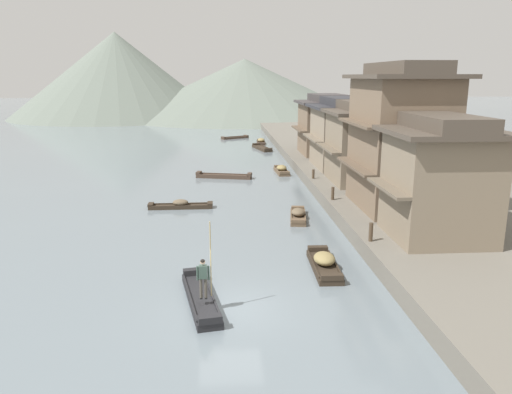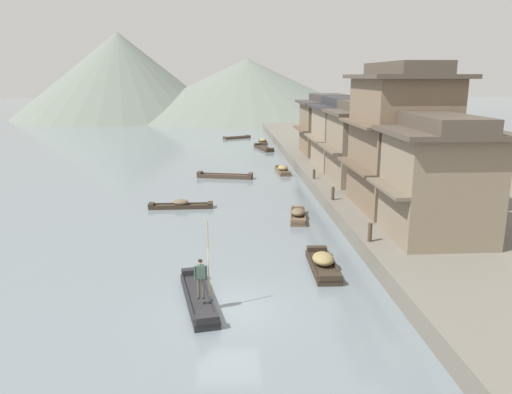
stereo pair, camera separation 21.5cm
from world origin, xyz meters
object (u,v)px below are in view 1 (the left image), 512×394
at_px(boat_moored_second, 282,170).
at_px(house_waterfront_second, 400,138).
at_px(boat_upstream_distant, 298,215).
at_px(boat_midriver_upstream, 261,142).
at_px(boat_moored_nearest, 262,148).
at_px(mooring_post_dock_near, 371,232).
at_px(house_waterfront_nearest, 440,179).
at_px(house_waterfront_far, 327,125).
at_px(house_waterfront_narrow, 342,133).
at_px(mooring_post_dock_far, 313,174).
at_px(boat_moored_third, 224,176).
at_px(boat_crossing_west, 181,205).
at_px(boat_midriver_drifting, 235,138).
at_px(mooring_post_dock_mid, 333,193).
at_px(boat_foreground_poled, 201,298).
at_px(boat_moored_far, 324,263).
at_px(house_waterfront_tall, 361,143).
at_px(boatman_person, 204,274).

xyz_separation_m(boat_moored_second, house_waterfront_second, (5.14, -16.29, 4.93)).
bearing_deg(boat_upstream_distant, boat_midriver_upstream, 89.05).
distance_m(boat_moored_nearest, mooring_post_dock_near, 38.30).
distance_m(house_waterfront_nearest, house_waterfront_far, 28.17).
xyz_separation_m(house_waterfront_narrow, mooring_post_dock_far, (-3.43, -5.15, -2.63)).
bearing_deg(boat_moored_third, boat_moored_second, 20.60).
height_order(boat_moored_second, boat_crossing_west, boat_moored_second).
bearing_deg(mooring_post_dock_far, house_waterfront_far, 73.70).
xyz_separation_m(boat_midriver_drifting, mooring_post_dock_far, (5.24, -34.05, 1.14)).
relative_size(boat_midriver_drifting, mooring_post_dock_mid, 4.79).
height_order(boat_moored_third, house_waterfront_second, house_waterfront_second).
bearing_deg(mooring_post_dock_mid, boat_foreground_poled, -122.42).
bearing_deg(boat_moored_nearest, boat_moored_far, -90.49).
height_order(boat_moored_nearest, house_waterfront_far, house_waterfront_far).
relative_size(boat_moored_third, boat_midriver_drifting, 1.22).
relative_size(house_waterfront_tall, house_waterfront_far, 0.96).
xyz_separation_m(boat_moored_second, mooring_post_dock_far, (1.65, -7.20, 1.00)).
bearing_deg(boat_moored_second, mooring_post_dock_far, -77.11).
bearing_deg(boat_midriver_upstream, boat_moored_nearest, -93.52).
bearing_deg(mooring_post_dock_mid, house_waterfront_far, 79.25).
relative_size(boat_moored_third, boat_midriver_upstream, 1.24).
relative_size(boat_midriver_drifting, mooring_post_dock_far, 5.62).
bearing_deg(boat_moored_third, house_waterfront_narrow, -0.01).
distance_m(boat_moored_second, boat_upstream_distant, 15.55).
height_order(boat_moored_nearest, house_waterfront_tall, house_waterfront_tall).
relative_size(house_waterfront_nearest, house_waterfront_narrow, 0.83).
distance_m(boat_crossing_west, mooring_post_dock_mid, 10.38).
xyz_separation_m(boat_crossing_west, mooring_post_dock_far, (10.14, 5.09, 1.06)).
bearing_deg(mooring_post_dock_near, house_waterfront_narrow, 80.58).
xyz_separation_m(boat_midriver_upstream, mooring_post_dock_mid, (1.88, -35.21, 1.07)).
distance_m(boatman_person, house_waterfront_far, 35.82).
height_order(boat_moored_third, boat_moored_far, boat_moored_far).
bearing_deg(house_waterfront_narrow, boat_moored_third, 179.99).
xyz_separation_m(boatman_person, house_waterfront_narrow, (11.47, 25.89, 2.35)).
height_order(boat_moored_nearest, house_waterfront_nearest, house_waterfront_nearest).
distance_m(house_waterfront_narrow, mooring_post_dock_near, 21.12).
relative_size(house_waterfront_second, house_waterfront_narrow, 1.19).
distance_m(boat_midriver_upstream, house_waterfront_tall, 30.26).
relative_size(boat_midriver_drifting, house_waterfront_far, 0.60).
bearing_deg(boat_crossing_west, boat_moored_second, 55.35).
relative_size(boat_midriver_upstream, house_waterfront_tall, 0.61).
distance_m(boat_midriver_drifting, mooring_post_dock_mid, 41.42).
xyz_separation_m(boat_crossing_west, house_waterfront_second, (13.63, -4.01, 5.00)).
bearing_deg(boat_midriver_upstream, house_waterfront_narrow, -77.02).
relative_size(boatman_person, house_waterfront_nearest, 0.50).
relative_size(boat_foreground_poled, mooring_post_dock_mid, 5.79).
height_order(boat_midriver_drifting, boat_crossing_west, boat_crossing_west).
bearing_deg(mooring_post_dock_far, boat_upstream_distant, -106.61).
bearing_deg(house_waterfront_narrow, house_waterfront_tall, -90.61).
bearing_deg(house_waterfront_second, mooring_post_dock_far, 111.02).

